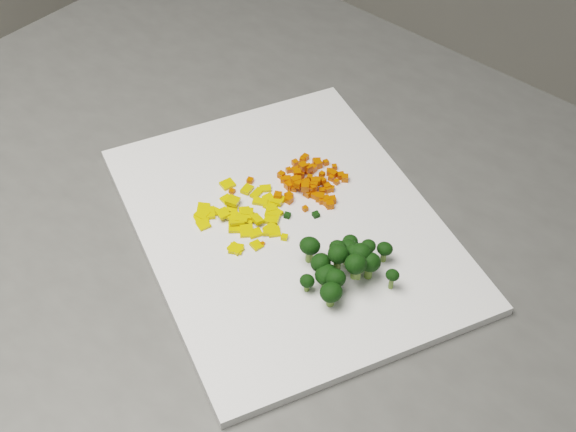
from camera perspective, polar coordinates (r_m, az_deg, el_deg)
The scene contains 141 objects.
counter_block at distance 1.26m, azimuth 0.73°, elevation -14.74°, with size 1.12×0.78×0.90m, color #4F4F4C.
cutting_board at distance 0.88m, azimuth 0.00°, elevation -0.70°, with size 0.40×0.31×0.01m, color white.
carrot_pile at distance 0.91m, azimuth 1.65°, elevation 2.83°, with size 0.09×0.09×0.02m, color #C53D02, non-canonical shape.
pepper_pile at distance 0.88m, azimuth -3.47°, elevation 0.33°, with size 0.10×0.10×0.01m, color gold, non-canonical shape.
broccoli_pile at distance 0.81m, azimuth 4.72°, elevation -2.91°, with size 0.11×0.11×0.05m, color black, non-canonical shape.
carrot_cube_0 at distance 0.90m, azimuth 1.46°, elevation 2.14°, with size 0.01×0.01×0.01m, color #C53D02.
carrot_cube_1 at distance 0.94m, azimuth 2.14°, elevation 3.70°, with size 0.01×0.01×0.01m, color #C53D02.
carrot_cube_2 at distance 0.90m, azimuth 1.91°, elevation 1.48°, with size 0.01×0.01×0.01m, color #C53D02.
carrot_cube_3 at distance 0.94m, azimuth 0.51°, elevation 3.80°, with size 0.01×0.01×0.01m, color #C53D02.
carrot_cube_4 at distance 0.90m, azimuth 2.32°, elevation 1.18°, with size 0.01×0.01×0.01m, color #C53D02.
carrot_cube_5 at distance 0.93m, azimuth 1.75°, elevation 3.39°, with size 0.01×0.01×0.01m, color #C53D02.
carrot_cube_6 at distance 0.90m, azimuth 1.67°, elevation 1.93°, with size 0.01×0.01×0.01m, color #C53D02.
carrot_cube_7 at distance 0.91m, azimuth 2.79°, elevation 2.09°, with size 0.01×0.01×0.01m, color #C53D02.
carrot_cube_8 at distance 0.90m, azimuth 3.17°, elevation 1.15°, with size 0.01×0.01×0.01m, color #C53D02.
carrot_cube_9 at distance 0.94m, azimuth 2.01°, elevation 3.83°, with size 0.01×0.01×0.01m, color #C53D02.
carrot_cube_10 at distance 0.91m, azimuth 2.09°, elevation 2.50°, with size 0.01×0.01×0.01m, color #C53D02.
carrot_cube_11 at distance 0.89m, azimuth 2.73°, elevation 1.00°, with size 0.01×0.01×0.01m, color #C53D02.
carrot_cube_12 at distance 0.90m, azimuth 0.70°, elevation 2.29°, with size 0.01×0.01×0.01m, color #C53D02.
carrot_cube_13 at distance 0.90m, azimuth 2.30°, elevation 1.30°, with size 0.01×0.01×0.01m, color #C53D02.
carrot_cube_14 at distance 0.94m, azimuth 2.08°, elevation 3.81°, with size 0.01×0.01×0.01m, color #C53D02.
carrot_cube_15 at distance 0.92m, azimuth -0.05°, elevation 2.59°, with size 0.01×0.01×0.01m, color #C53D02.
carrot_cube_16 at distance 0.91m, azimuth 2.41°, elevation 1.78°, with size 0.01×0.01×0.01m, color #C53D02.
carrot_cube_17 at distance 0.92m, azimuth 1.46°, elevation 2.56°, with size 0.01×0.01×0.01m, color #C53D02.
carrot_cube_18 at distance 0.89m, azimuth 1.23°, elevation 0.53°, with size 0.01×0.01×0.01m, color #C53D02.
carrot_cube_19 at distance 0.93m, azimuth 3.23°, elevation 2.99°, with size 0.01×0.01×0.01m, color #C53D02.
carrot_cube_20 at distance 0.91m, azimuth 1.90°, elevation 2.47°, with size 0.01×0.01×0.01m, color #C53D02.
carrot_cube_21 at distance 0.92m, azimuth 3.11°, elevation 2.73°, with size 0.01×0.01×0.01m, color #C53D02.
carrot_cube_22 at distance 0.93m, azimuth 0.38°, elevation 3.29°, with size 0.01×0.01×0.01m, color #C53D02.
carrot_cube_23 at distance 0.90m, azimuth 2.40°, elevation 1.11°, with size 0.01×0.01×0.01m, color #C53D02.
carrot_cube_24 at distance 0.94m, azimuth 2.71°, elevation 3.82°, with size 0.01×0.01×0.01m, color #C53D02.
carrot_cube_25 at distance 0.95m, azimuth 1.24°, elevation 4.20°, with size 0.01×0.01×0.01m, color #C53D02.
carrot_cube_26 at distance 0.92m, azimuth 1.46°, elevation 3.43°, with size 0.01×0.01×0.01m, color #C53D02.
carrot_cube_27 at distance 0.90m, azimuth 1.43°, elevation 1.62°, with size 0.01×0.01×0.01m, color #C53D02.
carrot_cube_28 at distance 0.91m, azimuth 0.68°, elevation 2.55°, with size 0.01×0.01×0.01m, color #C53D02.
carrot_cube_29 at distance 0.91m, azimuth 1.34°, elevation 2.40°, with size 0.01×0.01×0.01m, color #C53D02.
carrot_cube_30 at distance 0.91m, azimuth 2.78°, elevation 1.92°, with size 0.01×0.01×0.01m, color #C53D02.
carrot_cube_31 at distance 0.92m, azimuth 3.47°, elevation 2.44°, with size 0.01×0.01×0.01m, color #C53D02.
carrot_cube_32 at distance 0.91m, azimuth 0.99°, elevation 2.36°, with size 0.01×0.01×0.01m, color #C53D02.
carrot_cube_33 at distance 0.93m, azimuth 3.78°, elevation 2.87°, with size 0.01×0.01×0.01m, color #C53D02.
carrot_cube_34 at distance 0.91m, azimuth 0.45°, elevation 1.94°, with size 0.01×0.01×0.01m, color #C53D02.
carrot_cube_35 at distance 0.93m, azimuth 1.28°, elevation 3.37°, with size 0.01×0.01×0.01m, color #C53D02.
carrot_cube_36 at distance 0.92m, azimuth 1.41°, elevation 2.45°, with size 0.01×0.01×0.01m, color #C53D02.
carrot_cube_37 at distance 0.90m, azimuth 1.89°, elevation 2.26°, with size 0.01×0.01×0.01m, color #C53D02.
carrot_cube_38 at distance 0.92m, azimuth -0.48°, elevation 2.94°, with size 0.01×0.01×0.01m, color #C53D02.
carrot_cube_39 at distance 0.92m, azimuth 1.08°, elevation 3.53°, with size 0.01×0.01×0.01m, color #C53D02.
carrot_cube_40 at distance 0.92m, azimuth 2.45°, elevation 2.42°, with size 0.01×0.01×0.01m, color #C53D02.
carrot_cube_41 at distance 0.90m, azimuth 1.69°, elevation 2.19°, with size 0.01×0.01×0.01m, color #C53D02.
carrot_cube_42 at distance 0.91m, azimuth 2.84°, elevation 1.91°, with size 0.01×0.01×0.01m, color #C53D02.
carrot_cube_43 at distance 0.91m, azimuth 0.19°, elevation 2.20°, with size 0.01×0.01×0.01m, color #C53D02.
carrot_cube_44 at distance 0.90m, azimuth 0.51°, elevation 2.55°, with size 0.01×0.01×0.01m, color #C53D02.
carrot_cube_45 at distance 0.94m, azimuth 3.32°, elevation 3.50°, with size 0.01×0.01×0.01m, color #C53D02.
carrot_cube_46 at distance 0.92m, azimuth 0.90°, elevation 2.99°, with size 0.01×0.01×0.01m, color #C53D02.
carrot_cube_47 at distance 0.91m, azimuth 0.03°, elevation 2.19°, with size 0.01×0.01×0.01m, color #C53D02.
carrot_cube_48 at distance 0.93m, azimuth 0.63°, elevation 3.34°, with size 0.01×0.01×0.01m, color #C53D02.
carrot_cube_49 at distance 0.91m, azimuth 0.65°, elevation 3.06°, with size 0.01×0.01×0.01m, color #C53D02.
carrot_cube_50 at distance 0.90m, azimuth 1.81°, elevation 2.03°, with size 0.01×0.01×0.01m, color #C53D02.
carrot_cube_51 at distance 0.91m, azimuth 3.12°, elevation 1.96°, with size 0.01×0.01×0.01m, color #C53D02.
carrot_cube_52 at distance 0.91m, azimuth 1.56°, elevation 2.75°, with size 0.01×0.01×0.01m, color #C53D02.
carrot_cube_53 at distance 0.93m, azimuth 2.98°, elevation 3.14°, with size 0.01×0.01×0.01m, color #C53D02.
carrot_cube_54 at distance 0.92m, azimuth 2.44°, elevation 2.98°, with size 0.01×0.01×0.01m, color #C53D02.
carrot_cube_55 at distance 0.92m, azimuth 4.07°, elevation 2.70°, with size 0.01×0.01×0.01m, color #C53D02.
carrot_cube_56 at distance 0.89m, azimuth 0.07°, elevation 1.17°, with size 0.01×0.01×0.01m, color #C53D02.
carrot_cube_57 at distance 0.90m, azimuth -0.72°, elevation 1.42°, with size 0.01×0.01×0.01m, color #C53D02.
carrot_cube_58 at distance 0.90m, azimuth 1.23°, elevation 2.07°, with size 0.01×0.01×0.01m, color #C53D02.
carrot_cube_59 at distance 0.92m, azimuth -0.33°, elevation 2.58°, with size 0.01×0.01×0.01m, color #C53D02.
carrot_cube_60 at distance 0.90m, azimuth 0.06°, elevation 1.42°, with size 0.01×0.01×0.01m, color #C53D02.
carrot_cube_61 at distance 0.95m, azimuth 1.03°, elevation 4.05°, with size 0.01×0.01×0.01m, color #C53D02.
carrot_cube_62 at distance 0.93m, azimuth 0.04°, elevation 3.28°, with size 0.01×0.01×0.01m, color #C53D02.
carrot_cube_63 at distance 0.90m, azimuth 2.74°, elevation 1.16°, with size 0.01×0.01×0.01m, color #C53D02.
carrot_cube_64 at distance 0.89m, azimuth 2.99°, elevation 0.80°, with size 0.01×0.01×0.01m, color #C53D02.
carrot_cube_65 at distance 0.89m, azimuth 3.01°, elevation 0.81°, with size 0.01×0.01×0.01m, color #C53D02.
carrot_cube_66 at distance 0.90m, azimuth 2.30°, elevation 1.32°, with size 0.01×0.01×0.01m, color #C53D02.
carrot_cube_67 at distance 0.91m, azimuth 2.49°, elevation 2.53°, with size 0.01×0.01×0.01m, color #C53D02.
pepper_chunk_0 at distance 0.87m, azimuth -3.68°, elevation -0.32°, with size 0.02×0.01×0.00m, color gold.
pepper_chunk_1 at distance 0.90m, azimuth -2.00°, elevation 1.01°, with size 0.02×0.01×0.00m, color gold.
pepper_chunk_2 at distance 0.89m, azimuth -4.99°, elevation 0.25°, with size 0.01×0.01×0.00m, color gold.
pepper_chunk_3 at distance 0.89m, azimuth -3.95°, elevation 1.09°, with size 0.01×0.01×0.00m, color gold.
pepper_chunk_4 at distance 0.85m, azimuth -2.25°, elevation -2.09°, with size 0.01×0.01×0.00m, color gold.
pepper_chunk_5 at distance 0.92m, azimuth -4.32°, elevation 2.26°, with size 0.01×0.02×0.00m, color gold.
pepper_chunk_6 at distance 0.91m, azimuth -1.63°, elevation 1.96°, with size 0.01×0.01×0.00m, color gold.
pepper_chunk_7 at distance 0.90m, azimuth -4.40°, elevation 1.18°, with size 0.01×0.01×0.00m, color gold.
pepper_chunk_8 at distance 0.87m, azimuth -3.76°, elevation -0.24°, with size 0.01×0.01×0.00m, color gold.
pepper_chunk_9 at distance 0.86m, azimuth -2.36°, elevation -1.22°, with size 0.01×0.01×0.00m, color gold.
pepper_chunk_10 at distance 0.86m, azimuth -1.31°, elevation -1.13°, with size 0.01×0.01×0.00m, color gold.
pepper_chunk_11 at distance 0.88m, azimuth -2.65°, elevation -0.20°, with size 0.02×0.01×0.00m, color gold.
pepper_chunk_12 at distance 0.88m, azimuth -0.82°, elevation 0.20°, with size 0.01×0.01×0.00m, color gold.
pepper_chunk_13 at distance 0.87m, azimuth -1.29°, elevation -0.85°, with size 0.01×0.01×0.00m, color gold.
pepper_chunk_14 at distance 0.88m, azimuth -1.14°, elevation -0.19°, with size 0.02×0.02×0.00m, color gold.
pepper_chunk_15 at distance 0.88m, azimuth -3.91°, elevation 0.01°, with size 0.01×0.01×0.00m, color gold.
pepper_chunk_16 at distance 0.90m, azimuth -0.69°, elevation 1.13°, with size 0.01×0.02×0.00m, color gold.
pepper_chunk_17 at distance 0.91m, azimuth -2.22°, elevation 1.64°, with size 0.02×0.01×0.00m, color gold.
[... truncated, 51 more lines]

